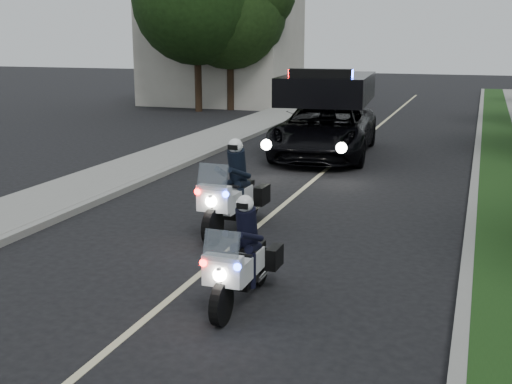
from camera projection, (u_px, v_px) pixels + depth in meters
ground at (190, 283)px, 10.16m from camera, size 120.00×120.00×0.00m
curb_right at (475, 172)px, 18.01m from camera, size 0.20×60.00×0.15m
grass_verge at (502, 174)px, 17.78m from camera, size 1.20×60.00×0.16m
curb_left at (205, 155)px, 20.63m from camera, size 0.20×60.00×0.15m
sidewalk_left at (174, 153)px, 20.99m from camera, size 2.00×60.00×0.16m
building_far at (222, 41)px, 36.40m from camera, size 8.00×6.00×7.00m
lane_marking at (331, 165)px, 19.34m from camera, size 0.12×50.00×0.01m
police_moto_left at (233, 231)px, 12.84m from camera, size 0.85×2.20×1.85m
police_moto_right at (242, 302)px, 9.42m from camera, size 0.65×1.87×1.58m
police_suv at (324, 155)px, 20.97m from camera, size 3.40×6.45×3.03m
bicycle at (350, 110)px, 34.02m from camera, size 0.60×1.71×0.89m
cyclist at (350, 110)px, 34.02m from camera, size 0.71×0.50×1.90m
tree_left_near at (231, 110)px, 33.90m from camera, size 6.14×6.14×9.63m
tree_left_far at (199, 111)px, 33.26m from camera, size 6.94×6.94×10.74m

